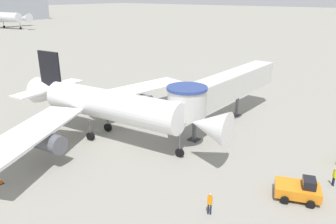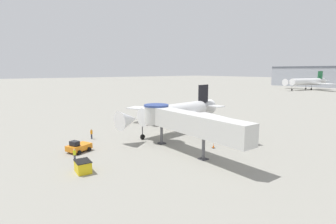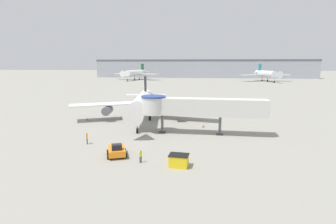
% 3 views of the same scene
% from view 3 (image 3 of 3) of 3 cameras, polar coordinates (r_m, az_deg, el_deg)
% --- Properties ---
extents(ground_plane, '(800.00, 800.00, 0.00)m').
position_cam_3_polar(ground_plane, '(52.59, -5.90, -2.36)').
color(ground_plane, gray).
extents(main_airplane, '(30.43, 24.78, 8.84)m').
position_cam_3_polar(main_airplane, '(52.80, -5.66, 1.85)').
color(main_airplane, white).
rests_on(main_airplane, ground_plane).
extents(jet_bridge, '(20.70, 4.10, 6.32)m').
position_cam_3_polar(jet_bridge, '(43.57, 5.74, 1.17)').
color(jet_bridge, silver).
rests_on(jet_bridge, ground_plane).
extents(pushback_tug_orange, '(3.18, 3.86, 1.79)m').
position_cam_3_polar(pushback_tug_orange, '(34.34, -11.11, -8.22)').
color(pushback_tug_orange, orange).
rests_on(pushback_tug_orange, ground_plane).
extents(service_container_yellow, '(2.39, 1.88, 1.42)m').
position_cam_3_polar(service_container_yellow, '(30.57, 2.36, -10.50)').
color(service_container_yellow, yellow).
rests_on(service_container_yellow, ground_plane).
extents(traffic_cone_starboard_wing, '(0.45, 0.45, 0.74)m').
position_cam_3_polar(traffic_cone_starboard_wing, '(49.20, 7.71, -2.88)').
color(traffic_cone_starboard_wing, black).
rests_on(traffic_cone_starboard_wing, ground_plane).
extents(traffic_cone_port_wing, '(0.40, 0.40, 0.66)m').
position_cam_3_polar(traffic_cone_port_wing, '(57.47, -17.23, -1.36)').
color(traffic_cone_port_wing, black).
rests_on(traffic_cone_port_wing, ground_plane).
extents(ground_crew_marshaller, '(0.30, 0.39, 1.78)m').
position_cam_3_polar(ground_crew_marshaller, '(40.32, -17.24, -5.28)').
color(ground_crew_marshaller, '#1E2338').
rests_on(ground_crew_marshaller, ground_plane).
extents(ground_crew_wing_walker, '(0.35, 0.34, 1.62)m').
position_cam_3_polar(ground_crew_wing_walker, '(31.74, -6.00, -9.32)').
color(ground_crew_wing_walker, '#1E2338').
rests_on(ground_crew_wing_walker, ground_plane).
extents(background_jet_green_tail, '(34.12, 35.65, 11.48)m').
position_cam_3_polar(background_jet_green_tail, '(190.94, -7.12, 8.44)').
color(background_jet_green_tail, white).
rests_on(background_jet_green_tail, ground_plane).
extents(background_jet_teal_tail, '(33.10, 30.66, 11.51)m').
position_cam_3_polar(background_jet_teal_tail, '(183.91, 20.68, 7.78)').
color(background_jet_teal_tail, silver).
rests_on(background_jet_teal_tail, ground_plane).
extents(terminal_building, '(178.63, 19.46, 14.88)m').
position_cam_3_polar(terminal_building, '(224.93, 7.60, 9.36)').
color(terminal_building, '#999EA8').
rests_on(terminal_building, ground_plane).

